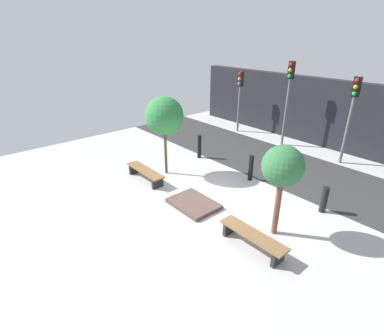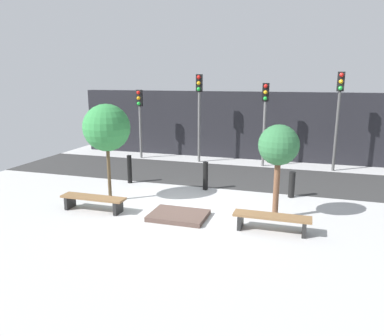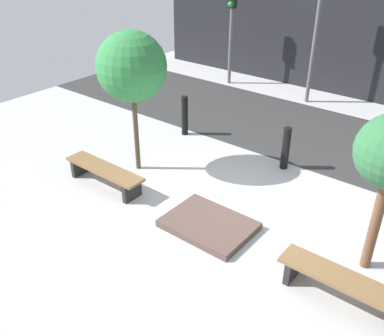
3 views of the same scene
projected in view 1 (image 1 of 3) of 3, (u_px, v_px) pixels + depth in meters
The scene contains 14 objects.
ground_plane at pixel (207, 199), 10.31m from camera, with size 18.00×18.00×0.00m, color #B0B0B0.
road_strip at pixel (282, 165), 12.92m from camera, with size 18.00×3.77×0.01m, color #313131.
building_facade at pixel (330, 114), 14.41m from camera, with size 16.20×0.50×3.23m, color black.
bench_left at pixel (145, 172), 11.50m from camera, with size 1.99×0.46×0.44m.
bench_right at pixel (253, 237), 7.89m from camera, with size 1.98×0.46×0.44m.
planter_bed at pixel (194, 204), 9.92m from camera, with size 1.59×1.17×0.13m, color brown.
tree_behind_left_bench at pixel (164, 116), 11.23m from camera, with size 1.47×1.47×3.10m.
tree_behind_right_bench at pixel (283, 167), 7.75m from camera, with size 1.11×1.11×2.66m.
bollard_far_left at pixel (199, 147), 13.48m from camera, with size 0.17×0.17×1.06m, color black.
bollard_left at pixel (251, 168), 11.45m from camera, with size 0.18×0.18×1.00m, color black.
bollard_center at pixel (324, 200), 9.43m from camera, with size 0.20×0.20×0.87m, color black.
traffic_light_west at pixel (240, 91), 16.33m from camera, with size 0.28×0.27×3.32m.
traffic_light_mid_west at pixel (289, 89), 14.08m from camera, with size 0.28×0.27×4.03m.
traffic_light_mid_east at pixel (352, 105), 12.11m from camera, with size 0.28×0.27×3.65m.
Camera 1 is at (6.44, -6.19, 5.29)m, focal length 28.00 mm.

